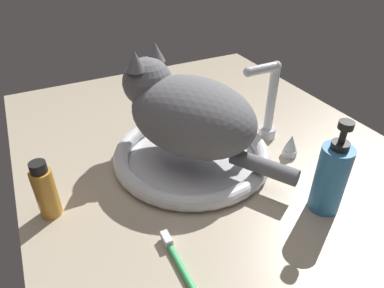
% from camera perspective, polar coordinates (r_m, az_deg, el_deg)
% --- Properties ---
extents(countertop, '(1.07, 0.80, 0.03)m').
position_cam_1_polar(countertop, '(0.76, 3.95, -3.12)').
color(countertop, '#B7A88E').
rests_on(countertop, ground).
extents(sink_basin, '(0.33, 0.33, 0.03)m').
position_cam_1_polar(sink_basin, '(0.73, 0.00, -1.69)').
color(sink_basin, white).
rests_on(sink_basin, countertop).
extents(faucet, '(0.20, 0.10, 0.19)m').
position_cam_1_polar(faucet, '(0.79, 12.38, 5.35)').
color(faucet, silver).
rests_on(faucet, countertop).
extents(cat, '(0.36, 0.30, 0.20)m').
position_cam_1_polar(cat, '(0.69, -1.29, 5.43)').
color(cat, slate).
rests_on(cat, sink_basin).
extents(soap_pump_bottle, '(0.05, 0.05, 0.18)m').
position_cam_1_polar(soap_pump_bottle, '(0.63, 21.99, -5.14)').
color(soap_pump_bottle, teal).
rests_on(soap_pump_bottle, countertop).
extents(amber_bottle, '(0.04, 0.04, 0.11)m').
position_cam_1_polar(amber_bottle, '(0.63, -23.08, -7.15)').
color(amber_bottle, gold).
rests_on(amber_bottle, countertop).
extents(toothbrush, '(0.16, 0.01, 0.02)m').
position_cam_1_polar(toothbrush, '(0.54, -1.53, -20.10)').
color(toothbrush, '#3FB266').
rests_on(toothbrush, countertop).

